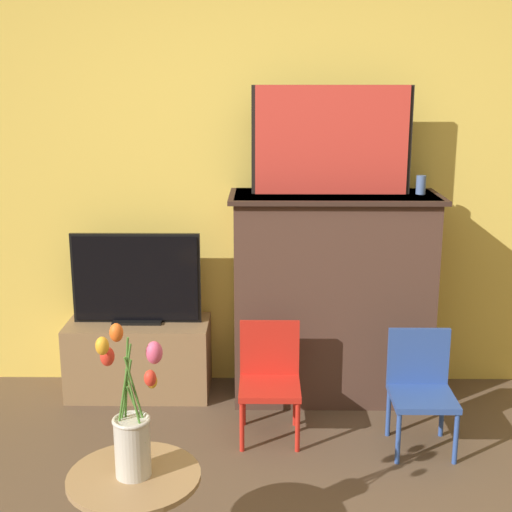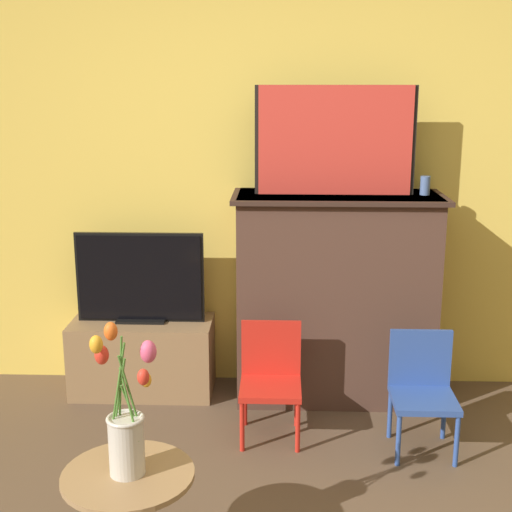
{
  "view_description": "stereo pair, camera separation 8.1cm",
  "coord_description": "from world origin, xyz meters",
  "px_view_note": "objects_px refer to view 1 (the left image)",
  "views": [
    {
      "loc": [
        -0.09,
        -1.96,
        1.8
      ],
      "look_at": [
        -0.13,
        1.19,
        1.0
      ],
      "focal_mm": 50.0,
      "sensor_mm": 36.0,
      "label": 1
    },
    {
      "loc": [
        -0.01,
        -1.96,
        1.8
      ],
      "look_at": [
        -0.13,
        1.19,
        1.0
      ],
      "focal_mm": 50.0,
      "sensor_mm": 36.0,
      "label": 2
    }
  ],
  "objects_px": {
    "tv_monitor": "(136,280)",
    "vase_tulips": "(132,427)",
    "chair_blue": "(421,384)",
    "painting": "(332,140)",
    "chair_red": "(270,375)"
  },
  "relations": [
    {
      "from": "tv_monitor",
      "to": "chair_blue",
      "type": "distance_m",
      "value": 1.65
    },
    {
      "from": "tv_monitor",
      "to": "vase_tulips",
      "type": "xyz_separation_m",
      "value": [
        0.26,
        -1.61,
        -0.07
      ]
    },
    {
      "from": "chair_blue",
      "to": "painting",
      "type": "bearing_deg",
      "value": 125.55
    },
    {
      "from": "tv_monitor",
      "to": "vase_tulips",
      "type": "bearing_deg",
      "value": -80.69
    },
    {
      "from": "painting",
      "to": "chair_red",
      "type": "height_order",
      "value": "painting"
    },
    {
      "from": "tv_monitor",
      "to": "painting",
      "type": "bearing_deg",
      "value": -0.57
    },
    {
      "from": "tv_monitor",
      "to": "chair_red",
      "type": "height_order",
      "value": "tv_monitor"
    },
    {
      "from": "vase_tulips",
      "to": "chair_blue",
      "type": "bearing_deg",
      "value": 39.38
    },
    {
      "from": "tv_monitor",
      "to": "chair_red",
      "type": "xyz_separation_m",
      "value": [
        0.75,
        -0.49,
        -0.36
      ]
    },
    {
      "from": "painting",
      "to": "chair_blue",
      "type": "bearing_deg",
      "value": -54.45
    },
    {
      "from": "chair_red",
      "to": "vase_tulips",
      "type": "xyz_separation_m",
      "value": [
        -0.49,
        -1.12,
        0.29
      ]
    },
    {
      "from": "tv_monitor",
      "to": "chair_red",
      "type": "relative_size",
      "value": 1.25
    },
    {
      "from": "painting",
      "to": "chair_blue",
      "type": "distance_m",
      "value": 1.35
    },
    {
      "from": "painting",
      "to": "chair_blue",
      "type": "xyz_separation_m",
      "value": [
        0.42,
        -0.58,
        -1.15
      ]
    },
    {
      "from": "chair_blue",
      "to": "vase_tulips",
      "type": "height_order",
      "value": "vase_tulips"
    }
  ]
}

